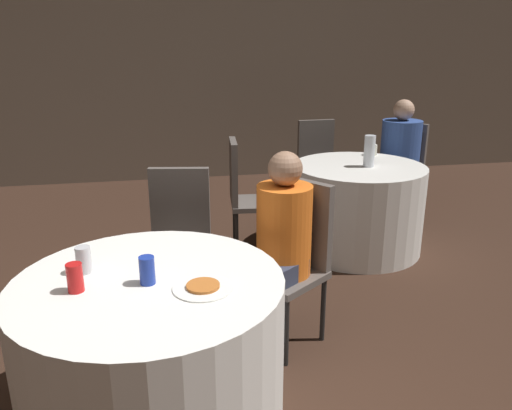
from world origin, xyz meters
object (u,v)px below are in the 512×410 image
object	(u,v)px
chair_far_west	(243,188)
person_blue_shirt	(397,161)
chair_near_north	(180,232)
soda_can_red	(75,278)
chair_far_northeast	(403,164)
pizza_plate_near	(203,287)
person_orange_shirt	(275,256)
chair_near_northeast	(295,249)
soda_can_silver	(84,260)
table_far	(357,207)
table_near	(154,353)
chair_far_north	(318,160)
soda_can_blue	(147,270)
bottle_far	(369,151)

from	to	relation	value
chair_far_west	person_blue_shirt	bearing A→B (deg)	111.34
chair_near_north	soda_can_red	world-z (taller)	chair_near_north
chair_far_northeast	pizza_plate_near	distance (m)	3.41
person_orange_shirt	pizza_plate_near	size ratio (longest dim) A/B	4.55
person_orange_shirt	person_blue_shirt	xyz separation A→B (m)	(1.64, 1.87, 0.05)
chair_near_north	chair_far_west	bearing A→B (deg)	-111.83
chair_near_northeast	person_blue_shirt	xyz separation A→B (m)	(1.50, 1.77, 0.06)
chair_near_north	soda_can_silver	xyz separation A→B (m)	(-0.45, -0.87, 0.23)
table_far	chair_far_northeast	world-z (taller)	chair_far_northeast
chair_near_northeast	person_blue_shirt	bearing A→B (deg)	-76.20
person_orange_shirt	person_blue_shirt	size ratio (longest dim) A/B	0.96
table_near	person_blue_shirt	distance (m)	3.32
table_far	person_blue_shirt	distance (m)	0.86
table_far	chair_near_north	distance (m)	1.76
chair_near_north	chair_far_north	distance (m)	2.34
soda_can_blue	person_blue_shirt	bearing A→B (deg)	45.93
person_blue_shirt	pizza_plate_near	size ratio (longest dim) A/B	4.73
chair_far_northeast	person_orange_shirt	size ratio (longest dim) A/B	0.83
bottle_far	table_far	bearing A→B (deg)	141.54
chair_near_northeast	soda_can_red	world-z (taller)	chair_near_northeast
soda_can_red	table_far	bearing A→B (deg)	43.09
chair_near_north	bottle_far	xyz separation A→B (m)	(1.59, 0.78, 0.30)
table_near	chair_far_west	world-z (taller)	chair_far_west
soda_can_red	soda_can_blue	world-z (taller)	same
chair_far_northeast	soda_can_blue	xyz separation A→B (m)	(-2.44, -2.50, 0.23)
table_far	soda_can_blue	bearing A→B (deg)	-132.68
table_near	pizza_plate_near	xyz separation A→B (m)	(0.23, -0.12, 0.37)
chair_far_northeast	bottle_far	size ratio (longest dim) A/B	3.73
soda_can_red	bottle_far	xyz separation A→B (m)	(2.06, 1.82, 0.07)
table_far	chair_far_west	distance (m)	0.99
pizza_plate_near	table_near	bearing A→B (deg)	151.79
person_blue_shirt	chair_near_northeast	bearing A→B (deg)	98.11
chair_near_northeast	bottle_far	xyz separation A→B (m)	(0.95, 1.18, 0.30)
soda_can_red	chair_far_west	bearing A→B (deg)	62.34
soda_can_blue	bottle_far	xyz separation A→B (m)	(1.77, 1.81, 0.07)
chair_far_north	soda_can_blue	world-z (taller)	chair_far_north
chair_far_west	person_orange_shirt	bearing A→B (deg)	2.98
soda_can_red	soda_can_silver	xyz separation A→B (m)	(0.01, 0.18, 0.00)
table_near	soda_can_blue	size ratio (longest dim) A/B	9.71
table_near	chair_far_north	size ratio (longest dim) A/B	1.23
table_far	soda_can_silver	bearing A→B (deg)	-139.59
person_orange_shirt	pizza_plate_near	distance (m)	0.78
chair_near_north	person_blue_shirt	world-z (taller)	person_blue_shirt
chair_far_north	person_blue_shirt	bearing A→B (deg)	144.06
table_near	chair_far_northeast	bearing A→B (deg)	45.36
table_near	chair_near_northeast	distance (m)	1.03
person_orange_shirt	soda_can_silver	distance (m)	1.05
chair_near_northeast	chair_near_north	size ratio (longest dim) A/B	1.00
table_far	chair_far_north	bearing A→B (deg)	92.76
soda_can_red	soda_can_silver	bearing A→B (deg)	86.43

